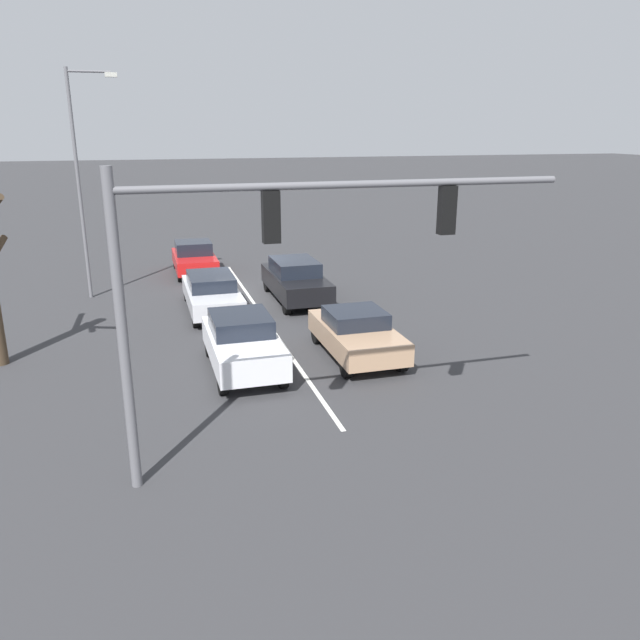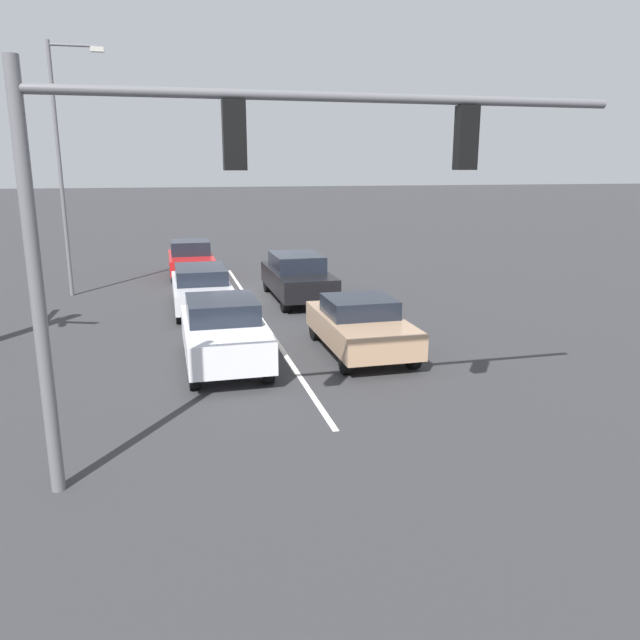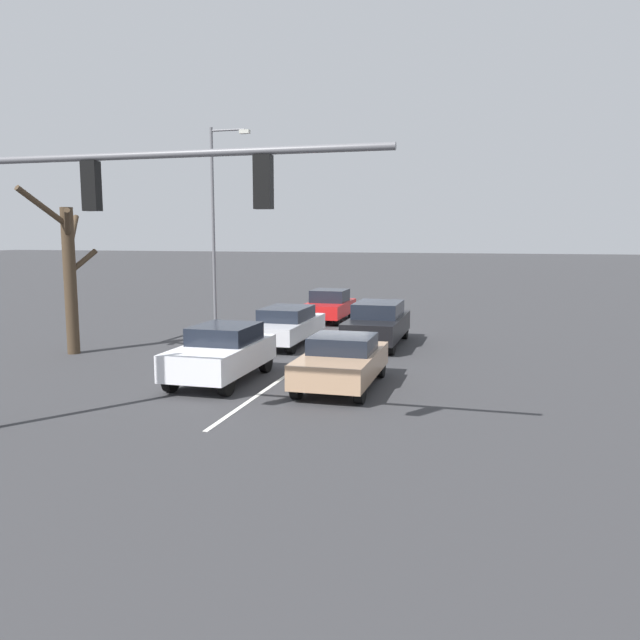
{
  "view_description": "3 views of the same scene",
  "coord_description": "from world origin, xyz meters",
  "px_view_note": "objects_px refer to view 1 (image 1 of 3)",
  "views": [
    {
      "loc": [
        4.11,
        24.47,
        6.65
      ],
      "look_at": [
        -0.36,
        9.09,
        1.69
      ],
      "focal_mm": 35.0,
      "sensor_mm": 36.0,
      "label": 1
    },
    {
      "loc": [
        2.83,
        22.34,
        4.68
      ],
      "look_at": [
        -0.64,
        8.53,
        1.14
      ],
      "focal_mm": 35.0,
      "sensor_mm": 36.0,
      "label": 2
    },
    {
      "loc": [
        -5.72,
        23.98,
        4.16
      ],
      "look_at": [
        -1.25,
        7.54,
        1.82
      ],
      "focal_mm": 35.0,
      "sensor_mm": 36.0,
      "label": 3
    }
  ],
  "objects_px": {
    "traffic_signal_gantry": "(265,254)",
    "car_white_midlane_front": "(243,342)",
    "car_red_midlane_third": "(194,258)",
    "street_lamp_right_shoulder": "(82,172)",
    "car_black_leftlane_second": "(296,280)",
    "car_silver_midlane_second": "(212,292)",
    "car_tan_leftlane_front": "(356,333)"
  },
  "relations": [
    {
      "from": "street_lamp_right_shoulder",
      "to": "car_black_leftlane_second",
      "type": "bearing_deg",
      "value": 160.25
    },
    {
      "from": "traffic_signal_gantry",
      "to": "car_white_midlane_front",
      "type": "bearing_deg",
      "value": -93.78
    },
    {
      "from": "car_red_midlane_third",
      "to": "car_tan_leftlane_front",
      "type": "bearing_deg",
      "value": 105.92
    },
    {
      "from": "car_white_midlane_front",
      "to": "traffic_signal_gantry",
      "type": "bearing_deg",
      "value": 86.22
    },
    {
      "from": "car_white_midlane_front",
      "to": "street_lamp_right_shoulder",
      "type": "height_order",
      "value": "street_lamp_right_shoulder"
    },
    {
      "from": "car_silver_midlane_second",
      "to": "street_lamp_right_shoulder",
      "type": "distance_m",
      "value": 7.0
    },
    {
      "from": "car_red_midlane_third",
      "to": "street_lamp_right_shoulder",
      "type": "distance_m",
      "value": 6.87
    },
    {
      "from": "car_black_leftlane_second",
      "to": "car_silver_midlane_second",
      "type": "height_order",
      "value": "car_black_leftlane_second"
    },
    {
      "from": "car_black_leftlane_second",
      "to": "car_silver_midlane_second",
      "type": "relative_size",
      "value": 0.99
    },
    {
      "from": "traffic_signal_gantry",
      "to": "street_lamp_right_shoulder",
      "type": "height_order",
      "value": "street_lamp_right_shoulder"
    },
    {
      "from": "car_tan_leftlane_front",
      "to": "car_black_leftlane_second",
      "type": "relative_size",
      "value": 0.88
    },
    {
      "from": "car_black_leftlane_second",
      "to": "traffic_signal_gantry",
      "type": "relative_size",
      "value": 0.54
    },
    {
      "from": "car_tan_leftlane_front",
      "to": "car_black_leftlane_second",
      "type": "xyz_separation_m",
      "value": [
        0.2,
        -6.73,
        0.12
      ]
    },
    {
      "from": "car_silver_midlane_second",
      "to": "street_lamp_right_shoulder",
      "type": "xyz_separation_m",
      "value": [
        4.35,
        -3.45,
        4.27
      ]
    },
    {
      "from": "traffic_signal_gantry",
      "to": "street_lamp_right_shoulder",
      "type": "distance_m",
      "value": 15.66
    },
    {
      "from": "car_tan_leftlane_front",
      "to": "traffic_signal_gantry",
      "type": "height_order",
      "value": "traffic_signal_gantry"
    },
    {
      "from": "car_white_midlane_front",
      "to": "car_red_midlane_third",
      "type": "height_order",
      "value": "car_white_midlane_front"
    },
    {
      "from": "car_black_leftlane_second",
      "to": "car_red_midlane_third",
      "type": "distance_m",
      "value": 6.93
    },
    {
      "from": "car_white_midlane_front",
      "to": "car_black_leftlane_second",
      "type": "height_order",
      "value": "car_black_leftlane_second"
    },
    {
      "from": "car_black_leftlane_second",
      "to": "car_silver_midlane_second",
      "type": "bearing_deg",
      "value": 10.99
    },
    {
      "from": "car_tan_leftlane_front",
      "to": "car_black_leftlane_second",
      "type": "bearing_deg",
      "value": -88.32
    },
    {
      "from": "car_black_leftlane_second",
      "to": "car_silver_midlane_second",
      "type": "distance_m",
      "value": 3.48
    },
    {
      "from": "car_silver_midlane_second",
      "to": "car_red_midlane_third",
      "type": "relative_size",
      "value": 1.18
    },
    {
      "from": "street_lamp_right_shoulder",
      "to": "car_silver_midlane_second",
      "type": "bearing_deg",
      "value": 141.59
    },
    {
      "from": "car_tan_leftlane_front",
      "to": "street_lamp_right_shoulder",
      "type": "bearing_deg",
      "value": -50.11
    },
    {
      "from": "car_red_midlane_third",
      "to": "street_lamp_right_shoulder",
      "type": "relative_size",
      "value": 0.46
    },
    {
      "from": "car_red_midlane_third",
      "to": "car_white_midlane_front",
      "type": "bearing_deg",
      "value": 90.72
    },
    {
      "from": "traffic_signal_gantry",
      "to": "car_silver_midlane_second",
      "type": "bearing_deg",
      "value": -91.09
    },
    {
      "from": "car_white_midlane_front",
      "to": "street_lamp_right_shoulder",
      "type": "relative_size",
      "value": 0.47
    },
    {
      "from": "car_black_leftlane_second",
      "to": "traffic_signal_gantry",
      "type": "height_order",
      "value": "traffic_signal_gantry"
    },
    {
      "from": "traffic_signal_gantry",
      "to": "car_red_midlane_third",
      "type": "bearing_deg",
      "value": -90.61
    },
    {
      "from": "car_white_midlane_front",
      "to": "car_black_leftlane_second",
      "type": "bearing_deg",
      "value": -115.41
    }
  ]
}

